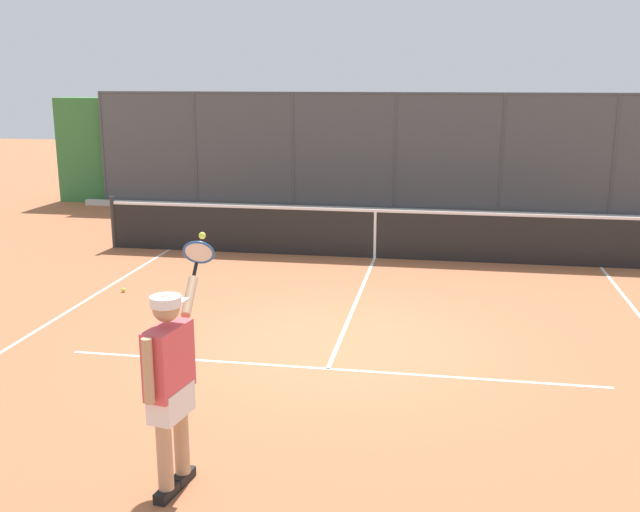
% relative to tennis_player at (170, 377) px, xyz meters
% --- Properties ---
extents(ground_plane, '(60.00, 60.00, 0.00)m').
position_rel_tennis_player_xyz_m(ground_plane, '(-0.86, -3.64, -1.02)').
color(ground_plane, '#A8603D').
extents(court_line_markings, '(8.48, 10.36, 0.01)m').
position_rel_tennis_player_xyz_m(court_line_markings, '(-0.86, -2.53, -1.02)').
color(court_line_markings, white).
rests_on(court_line_markings, ground).
extents(fence_backdrop, '(18.95, 1.37, 3.07)m').
position_rel_tennis_player_xyz_m(fence_backdrop, '(-0.86, -14.12, 0.41)').
color(fence_backdrop, '#474C51').
rests_on(fence_backdrop, ground).
extents(tennis_net, '(10.89, 0.09, 1.07)m').
position_rel_tennis_player_xyz_m(tennis_net, '(-0.86, -8.52, -0.53)').
color(tennis_net, '#2D2D2D').
rests_on(tennis_net, ground).
extents(tennis_player, '(0.33, 1.44, 2.02)m').
position_rel_tennis_player_xyz_m(tennis_player, '(0.00, 0.00, 0.00)').
color(tennis_player, black).
rests_on(tennis_player, ground).
extents(tennis_ball_by_sideline, '(0.07, 0.07, 0.07)m').
position_rel_tennis_player_xyz_m(tennis_ball_by_sideline, '(2.98, -5.48, -0.99)').
color(tennis_ball_by_sideline, '#D6E042').
rests_on(tennis_ball_by_sideline, ground).
extents(tennis_ball_near_baseline, '(0.07, 0.07, 0.07)m').
position_rel_tennis_player_xyz_m(tennis_ball_near_baseline, '(1.23, -2.88, -0.99)').
color(tennis_ball_near_baseline, '#D6E042').
rests_on(tennis_ball_near_baseline, ground).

